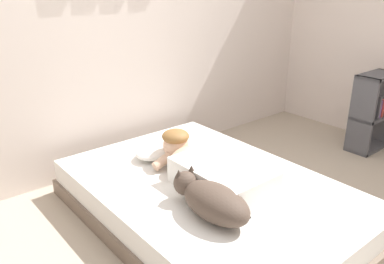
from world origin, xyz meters
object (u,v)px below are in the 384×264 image
Objects in this scene: person_lying at (208,168)px; cell_phone at (239,214)px; bookshelf at (372,112)px; coffee_cup at (180,155)px; bed at (210,201)px; dog at (212,200)px; pillow at (166,148)px.

person_lying reaches higher than cell_phone.
bookshelf is (2.15, 0.32, 0.10)m from cell_phone.
person_lying reaches higher than coffee_cup.
coffee_cup is (0.07, 0.42, 0.18)m from bed.
coffee_cup is (0.07, 0.40, -0.07)m from person_lying.
person_lying is at bearing -99.74° from coffee_cup.
person_lying is at bearing 177.28° from bookshelf.
cell_phone reaches higher than bed.
bookshelf is (1.94, -0.49, 0.06)m from coffee_cup.
coffee_cup is 0.89× the size of cell_phone.
bed is 0.25m from person_lying.
bed is 0.45m from cell_phone.
coffee_cup is 2.01m from bookshelf.
dog reaches higher than coffee_cup.
person_lying is 0.45m from cell_phone.
cell_phone is (-0.13, -0.40, 0.15)m from bed.
person_lying reaches higher than bed.
pillow is 0.14m from coffee_cup.
bookshelf reaches higher than cell_phone.
pillow is at bearing 103.40° from coffee_cup.
bookshelf reaches higher than coffee_cup.
person_lying is 1.60× the size of dog.
bookshelf is at bearing 8.58° from cell_phone.
pillow is 0.90m from dog.
cell_phone is 0.19× the size of bookshelf.
bookshelf is at bearing -2.72° from person_lying.
pillow is 4.16× the size of coffee_cup.
dog reaches higher than bed.
coffee_cup is at bearing 80.26° from person_lying.
pillow is 0.69× the size of bookshelf.
coffee_cup is at bearing 165.83° from bookshelf.
dog reaches higher than cell_phone.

